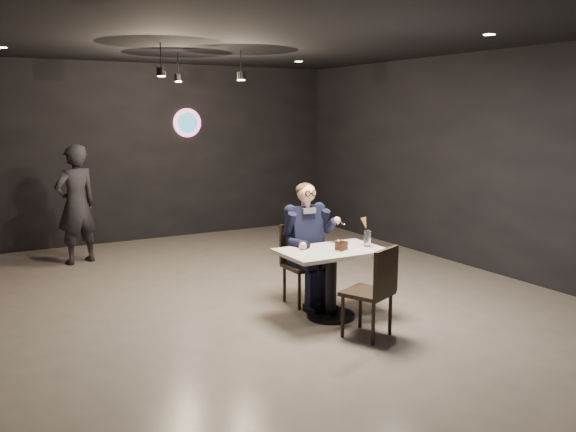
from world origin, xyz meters
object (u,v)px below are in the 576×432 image
chair_near (367,291)px  passerby (76,204)px  main_table (331,284)px  chair_far (305,265)px  sundae_glass (367,238)px  seated_man (305,243)px

chair_near → passerby: 4.87m
chair_near → passerby: bearing=89.6°
main_table → chair_far: 0.56m
chair_near → sundae_glass: sundae_glass is taller
chair_far → chair_near: 1.18m
chair_near → main_table: bearing=66.7°
chair_near → sundae_glass: bearing=30.3°
main_table → chair_near: bearing=-90.0°
seated_man → passerby: (-1.89, 3.28, 0.15)m
chair_near → seated_man: size_ratio=0.64×
main_table → chair_far: size_ratio=1.20×
sundae_glass → passerby: passerby is taller
sundae_glass → passerby: size_ratio=0.10×
chair_far → sundae_glass: sundae_glass is taller
sundae_glass → main_table: bearing=171.3°
passerby → chair_near: bearing=93.1°
seated_man → passerby: size_ratio=0.83×
chair_far → passerby: (-1.89, 3.28, 0.41)m
chair_far → sundae_glass: bearing=-55.6°
chair_near → seated_man: (0.00, 1.18, 0.26)m
chair_far → seated_man: 0.26m
chair_near → chair_far: bearing=66.7°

